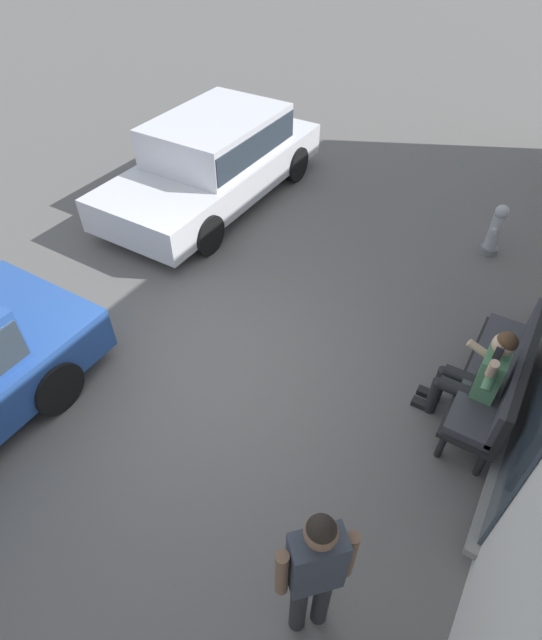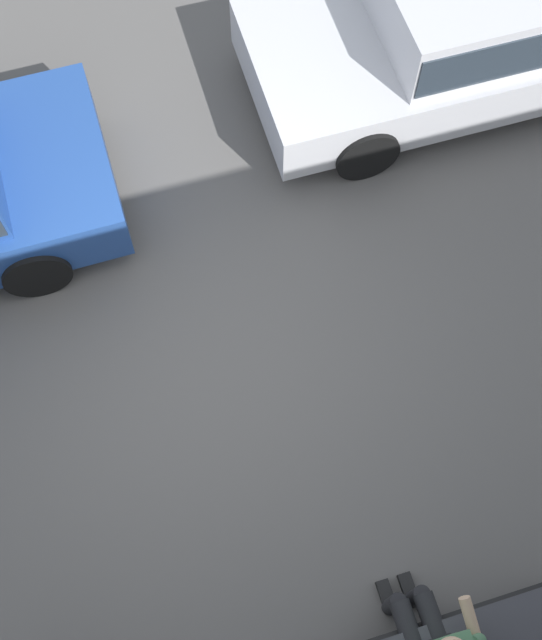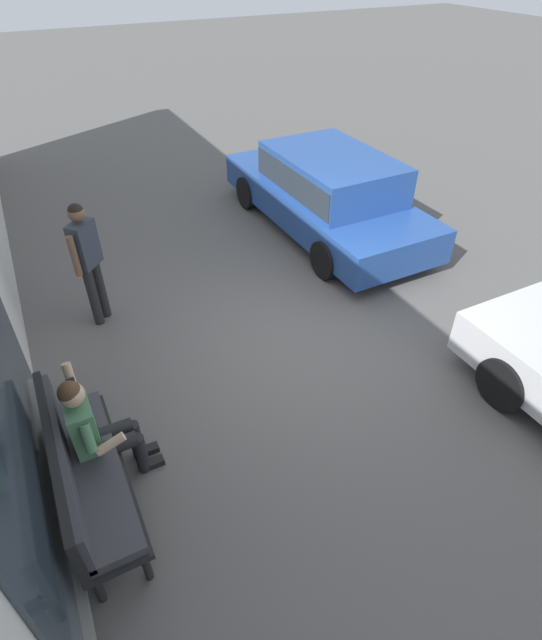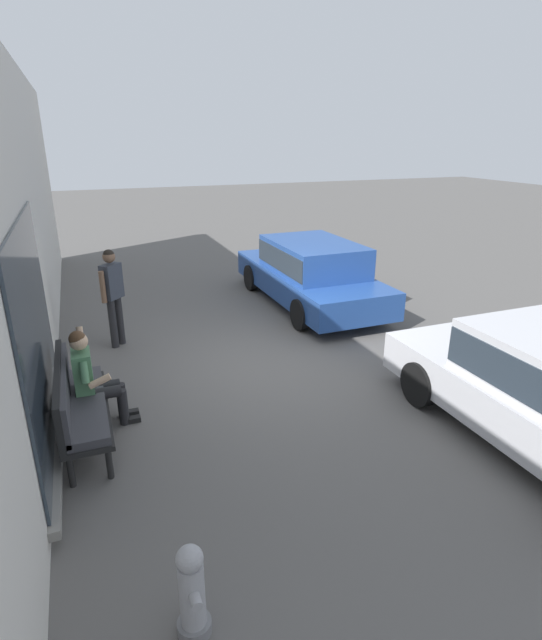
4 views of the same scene
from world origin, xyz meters
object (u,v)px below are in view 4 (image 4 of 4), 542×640
object	(u,v)px
parked_car_mid	(311,270)
pedestrian_standing	(113,290)
fire_hydrant	(192,592)
person_on_phone	(92,377)
bench	(75,400)

from	to	relation	value
parked_car_mid	pedestrian_standing	size ratio (longest dim) A/B	2.64
pedestrian_standing	fire_hydrant	size ratio (longest dim) A/B	2.14
person_on_phone	parked_car_mid	bearing A→B (deg)	-53.25
parked_car_mid	pedestrian_standing	xyz separation A→B (m)	(-0.87, 4.17, 0.26)
person_on_phone	parked_car_mid	xyz separation A→B (m)	(3.47, -4.65, 0.08)
parked_car_mid	bench	bearing A→B (deg)	127.60
person_on_phone	pedestrian_standing	distance (m)	2.67
bench	fire_hydrant	size ratio (longest dim) A/B	2.37
pedestrian_standing	fire_hydrant	distance (m)	5.91
bench	person_on_phone	distance (m)	0.38
parked_car_mid	pedestrian_standing	distance (m)	4.27
person_on_phone	bench	bearing A→B (deg)	141.60
fire_hydrant	parked_car_mid	bearing A→B (deg)	-31.57
parked_car_mid	pedestrian_standing	world-z (taller)	pedestrian_standing
bench	person_on_phone	xyz separation A→B (m)	(0.28, -0.22, 0.13)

